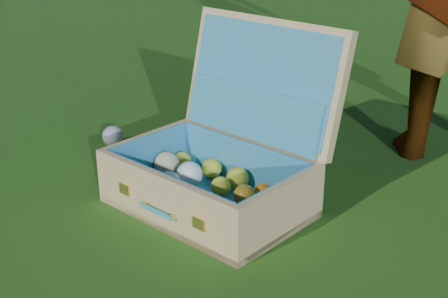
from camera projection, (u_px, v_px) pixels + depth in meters
ground at (209, 192)px, 1.97m from camera, size 60.00×60.00×0.00m
stray_ball at (113, 136)px, 2.31m from camera, size 0.08×0.08×0.08m
suitcase at (226, 154)px, 1.87m from camera, size 0.59×0.54×0.53m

